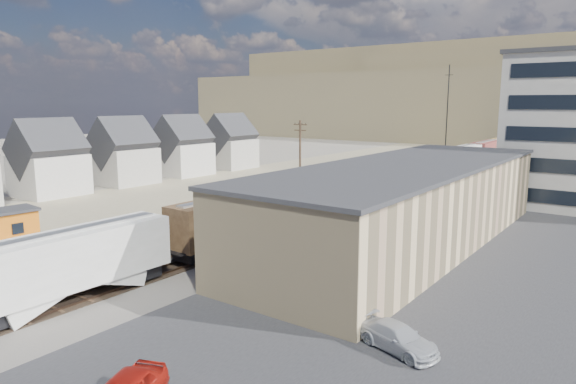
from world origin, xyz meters
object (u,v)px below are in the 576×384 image
Objects in this scene: maintenance_shed at (11,225)px; parked_car_blue at (544,201)px; freight_train at (412,170)px; parked_car_silver at (398,338)px; utility_pole_north at (300,154)px.

maintenance_shed is 58.38m from parked_car_blue.
parked_car_silver is at bearing -67.74° from freight_train.
utility_pole_north reaches higher than parked_car_silver.
parked_car_blue is at bearing 17.60° from parked_car_silver.
freight_train is at bearing 148.09° from parked_car_blue.
parked_car_blue is (30.39, 8.31, -4.63)m from utility_pole_north.
parked_car_silver is (36.79, 1.57, -0.92)m from maintenance_shed.
utility_pole_north is 2.22× the size of maintenance_shed.
maintenance_shed reaches higher than parked_car_blue.
freight_train is 24.70× the size of parked_car_blue.
utility_pole_north is (-12.30, -10.63, 2.50)m from freight_train.
freight_train reaches higher than parked_car_silver.
parked_car_silver is (19.22, -46.97, -2.13)m from freight_train.
maintenance_shed reaches higher than parked_car_silver.
freight_train is at bearing 38.40° from parked_car_silver.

